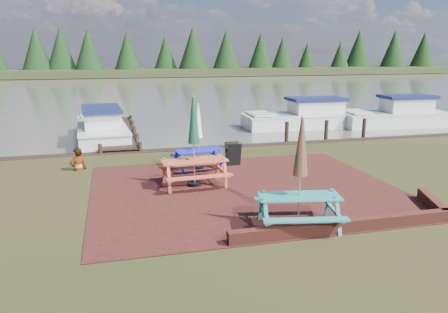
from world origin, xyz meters
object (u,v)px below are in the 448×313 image
object	(u,v)px
boat_near	(305,118)
person	(77,148)
picnic_table_teal	(299,190)
jetty	(118,132)
boat_jetty	(102,129)
boat_far	(396,116)
picnic_table_blue	(199,147)
picnic_table_red	(194,156)
chalkboard	(233,154)

from	to	relation	value
boat_near	person	xyz separation A→B (m)	(-11.87, -7.22, 0.44)
picnic_table_teal	jetty	size ratio (longest dim) A/B	0.29
boat_jetty	boat_far	world-z (taller)	boat_far
picnic_table_blue	picnic_table_red	bearing A→B (deg)	-113.76
jetty	boat_far	xyz separation A→B (m)	(15.60, -0.51, 0.27)
picnic_table_blue	boat_near	size ratio (longest dim) A/B	0.34
boat_jetty	boat_near	size ratio (longest dim) A/B	0.96
picnic_table_red	picnic_table_blue	xyz separation A→B (m)	(0.52, 1.96, -0.16)
chalkboard	boat_far	distance (m)	13.59
chalkboard	boat_jetty	xyz separation A→B (m)	(-4.69, 6.85, -0.07)
jetty	person	bearing A→B (deg)	-102.47
boat_near	picnic_table_teal	bearing A→B (deg)	155.75
boat_near	person	distance (m)	13.90
picnic_table_blue	boat_far	bearing A→B (deg)	19.67
boat_near	boat_far	world-z (taller)	boat_far
person	boat_near	bearing A→B (deg)	-161.97
picnic_table_teal	boat_jetty	world-z (taller)	picnic_table_teal
boat_jetty	person	distance (m)	6.20
picnic_table_red	jetty	bearing A→B (deg)	99.93
picnic_table_red	picnic_table_teal	bearing A→B (deg)	-67.65
picnic_table_blue	boat_far	world-z (taller)	picnic_table_blue
picnic_table_teal	jetty	bearing A→B (deg)	117.16
picnic_table_blue	chalkboard	distance (m)	1.35
picnic_table_blue	boat_jetty	bearing A→B (deg)	107.06
jetty	picnic_table_teal	bearing A→B (deg)	-73.85
picnic_table_blue	boat_near	distance (m)	11.20
boat_far	boat_jetty	bearing A→B (deg)	94.19
picnic_table_teal	boat_far	distance (m)	17.39
picnic_table_red	boat_near	bearing A→B (deg)	47.93
jetty	person	size ratio (longest dim) A/B	5.73
picnic_table_blue	chalkboard	world-z (taller)	picnic_table_blue
chalkboard	picnic_table_red	bearing A→B (deg)	-133.26
picnic_table_blue	person	bearing A→B (deg)	159.58
jetty	boat_jetty	world-z (taller)	boat_jetty
picnic_table_blue	boat_jetty	world-z (taller)	picnic_table_blue
boat_far	person	size ratio (longest dim) A/B	4.06
picnic_table_red	jetty	world-z (taller)	picnic_table_red
boat_near	person	bearing A→B (deg)	122.31
picnic_table_teal	boat_jetty	size ratio (longest dim) A/B	0.40
jetty	boat_near	bearing A→B (deg)	2.68
picnic_table_teal	jetty	world-z (taller)	picnic_table_teal
boat_jetty	picnic_table_blue	bearing A→B (deg)	-67.84
picnic_table_red	picnic_table_blue	size ratio (longest dim) A/B	1.20
picnic_table_red	boat_jetty	distance (m)	9.41
picnic_table_teal	person	size ratio (longest dim) A/B	1.66
jetty	boat_jetty	bearing A→B (deg)	-142.78
chalkboard	boat_near	size ratio (longest dim) A/B	0.12
chalkboard	person	size ratio (longest dim) A/B	0.53
chalkboard	person	distance (m)	5.46
picnic_table_blue	boat_far	size ratio (longest dim) A/B	0.36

